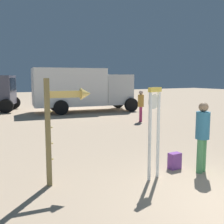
{
  "coord_description": "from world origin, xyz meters",
  "views": [
    {
      "loc": [
        -4.16,
        -2.57,
        2.25
      ],
      "look_at": [
        -0.22,
        4.51,
        1.2
      ],
      "focal_mm": 42.84,
      "sensor_mm": 36.0,
      "label": 1
    }
  ],
  "objects_px": {
    "backpack": "(174,161)",
    "box_truck_near": "(81,88)",
    "person_near_clock": "(202,134)",
    "standing_clock": "(154,125)",
    "arrow_sign": "(63,115)",
    "person_distant": "(141,104)"
  },
  "relations": [
    {
      "from": "arrow_sign",
      "to": "box_truck_near",
      "type": "height_order",
      "value": "box_truck_near"
    },
    {
      "from": "standing_clock",
      "to": "person_near_clock",
      "type": "xyz_separation_m",
      "value": [
        1.25,
        -0.23,
        -0.27
      ]
    },
    {
      "from": "backpack",
      "to": "box_truck_near",
      "type": "distance_m",
      "value": 11.86
    },
    {
      "from": "person_distant",
      "to": "arrow_sign",
      "type": "bearing_deg",
      "value": -136.22
    },
    {
      "from": "standing_clock",
      "to": "person_near_clock",
      "type": "relative_size",
      "value": 1.22
    },
    {
      "from": "arrow_sign",
      "to": "person_distant",
      "type": "xyz_separation_m",
      "value": [
        6.09,
        5.83,
        -0.59
      ]
    },
    {
      "from": "person_near_clock",
      "to": "box_truck_near",
      "type": "distance_m",
      "value": 12.21
    },
    {
      "from": "person_near_clock",
      "to": "box_truck_near",
      "type": "relative_size",
      "value": 0.24
    },
    {
      "from": "standing_clock",
      "to": "arrow_sign",
      "type": "relative_size",
      "value": 0.91
    },
    {
      "from": "arrow_sign",
      "to": "backpack",
      "type": "xyz_separation_m",
      "value": [
        2.69,
        -0.45,
        -1.29
      ]
    },
    {
      "from": "arrow_sign",
      "to": "backpack",
      "type": "relative_size",
      "value": 5.58
    },
    {
      "from": "standing_clock",
      "to": "backpack",
      "type": "distance_m",
      "value": 1.35
    },
    {
      "from": "backpack",
      "to": "person_distant",
      "type": "relative_size",
      "value": 0.25
    },
    {
      "from": "person_near_clock",
      "to": "standing_clock",
      "type": "bearing_deg",
      "value": 169.49
    },
    {
      "from": "person_near_clock",
      "to": "arrow_sign",
      "type": "bearing_deg",
      "value": 163.16
    },
    {
      "from": "arrow_sign",
      "to": "person_distant",
      "type": "relative_size",
      "value": 1.4
    },
    {
      "from": "person_near_clock",
      "to": "person_distant",
      "type": "bearing_deg",
      "value": 66.08
    },
    {
      "from": "person_near_clock",
      "to": "backpack",
      "type": "distance_m",
      "value": 0.97
    },
    {
      "from": "arrow_sign",
      "to": "person_near_clock",
      "type": "height_order",
      "value": "arrow_sign"
    },
    {
      "from": "standing_clock",
      "to": "person_near_clock",
      "type": "distance_m",
      "value": 1.31
    },
    {
      "from": "arrow_sign",
      "to": "person_near_clock",
      "type": "bearing_deg",
      "value": -16.84
    },
    {
      "from": "backpack",
      "to": "person_near_clock",
      "type": "bearing_deg",
      "value": -50.81
    }
  ]
}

